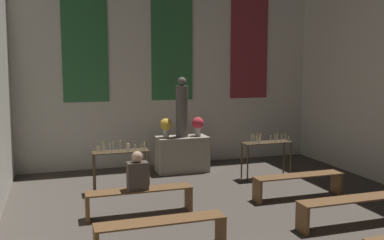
{
  "coord_description": "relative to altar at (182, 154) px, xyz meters",
  "views": [
    {
      "loc": [
        -2.98,
        -0.85,
        2.66
      ],
      "look_at": [
        0.0,
        8.38,
        1.4
      ],
      "focal_mm": 40.0,
      "sensor_mm": 36.0,
      "label": 1
    }
  ],
  "objects": [
    {
      "name": "wall_back",
      "position": [
        0.0,
        0.98,
        2.29
      ],
      "size": [
        8.15,
        0.16,
        5.41
      ],
      "color": "silver",
      "rests_on": "ground_plane"
    },
    {
      "name": "altar",
      "position": [
        0.0,
        0.0,
        0.0
      ],
      "size": [
        1.27,
        0.64,
        0.88
      ],
      "color": "gray",
      "rests_on": "ground_plane"
    },
    {
      "name": "statue",
      "position": [
        0.0,
        0.0,
        1.13
      ],
      "size": [
        0.31,
        0.31,
        1.47
      ],
      "color": "#5B5651",
      "rests_on": "altar"
    },
    {
      "name": "flower_vase_left",
      "position": [
        -0.41,
        0.0,
        0.73
      ],
      "size": [
        0.3,
        0.3,
        0.47
      ],
      "color": "beige",
      "rests_on": "altar"
    },
    {
      "name": "flower_vase_right",
      "position": [
        0.41,
        0.0,
        0.73
      ],
      "size": [
        0.3,
        0.3,
        0.47
      ],
      "color": "beige",
      "rests_on": "altar"
    },
    {
      "name": "candle_rack_left",
      "position": [
        -1.7,
        -1.21,
        0.29
      ],
      "size": [
        1.17,
        0.39,
        1.06
      ],
      "color": "#473823",
      "rests_on": "ground_plane"
    },
    {
      "name": "candle_rack_right",
      "position": [
        1.7,
        -1.21,
        0.29
      ],
      "size": [
        1.17,
        0.39,
        1.06
      ],
      "color": "#473823",
      "rests_on": "ground_plane"
    },
    {
      "name": "pew_third_left",
      "position": [
        -1.61,
        -4.35,
        -0.1
      ],
      "size": [
        1.88,
        0.36,
        0.47
      ],
      "color": "brown",
      "rests_on": "ground_plane"
    },
    {
      "name": "pew_third_right",
      "position": [
        1.61,
        -4.35,
        -0.1
      ],
      "size": [
        1.88,
        0.36,
        0.47
      ],
      "color": "brown",
      "rests_on": "ground_plane"
    },
    {
      "name": "pew_back_left",
      "position": [
        -1.61,
        -2.76,
        -0.1
      ],
      "size": [
        1.88,
        0.36,
        0.47
      ],
      "color": "brown",
      "rests_on": "ground_plane"
    },
    {
      "name": "pew_back_right",
      "position": [
        1.61,
        -2.76,
        -0.1
      ],
      "size": [
        1.88,
        0.36,
        0.47
      ],
      "color": "brown",
      "rests_on": "ground_plane"
    },
    {
      "name": "person_seated",
      "position": [
        -1.64,
        -2.76,
        0.33
      ],
      "size": [
        0.36,
        0.24,
        0.69
      ],
      "color": "#4C4238",
      "rests_on": "pew_back_left"
    }
  ]
}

